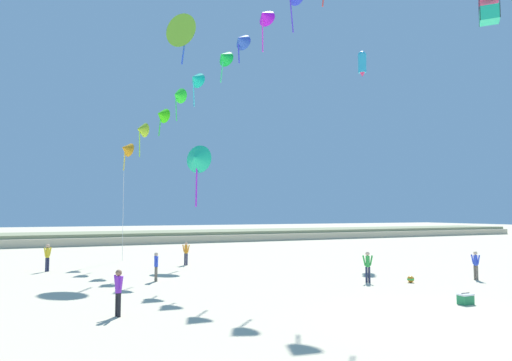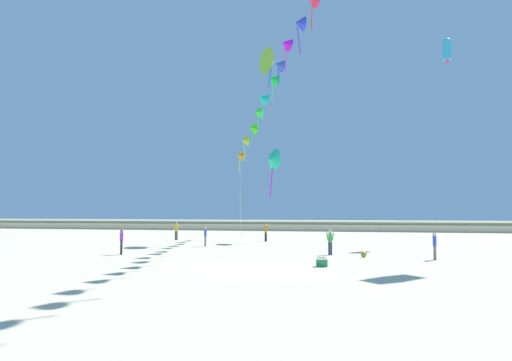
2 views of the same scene
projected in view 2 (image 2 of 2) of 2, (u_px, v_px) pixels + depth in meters
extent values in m
plane|color=beige|center=(258.00, 269.00, 22.21)|extent=(240.00, 240.00, 0.00)
cube|color=beige|center=(324.00, 227.00, 68.13)|extent=(120.00, 10.57, 0.90)
cube|color=gray|center=(324.00, 223.00, 68.17)|extent=(120.00, 8.98, 0.52)
cylinder|color=#282D4C|center=(329.00, 249.00, 29.32)|extent=(0.12, 0.12, 0.83)
cylinder|color=#282D4C|center=(331.00, 249.00, 29.23)|extent=(0.12, 0.12, 0.83)
cylinder|color=green|center=(330.00, 237.00, 29.32)|extent=(0.22, 0.22, 0.59)
cylinder|color=green|center=(327.00, 237.00, 29.44)|extent=(0.21, 0.16, 0.56)
cylinder|color=green|center=(333.00, 237.00, 29.21)|extent=(0.21, 0.16, 0.56)
sphere|color=beige|center=(330.00, 231.00, 29.35)|extent=(0.22, 0.22, 0.22)
cylinder|color=#282D4C|center=(177.00, 235.00, 44.50)|extent=(0.13, 0.13, 0.87)
cylinder|color=#282D4C|center=(175.00, 236.00, 44.42)|extent=(0.13, 0.13, 0.87)
cylinder|color=yellow|center=(176.00, 228.00, 44.51)|extent=(0.23, 0.23, 0.62)
cylinder|color=yellow|center=(178.00, 227.00, 44.61)|extent=(0.21, 0.20, 0.59)
cylinder|color=yellow|center=(174.00, 227.00, 44.41)|extent=(0.21, 0.20, 0.59)
sphere|color=tan|center=(176.00, 223.00, 44.54)|extent=(0.24, 0.24, 0.24)
cylinder|color=#726656|center=(435.00, 253.00, 26.38)|extent=(0.12, 0.12, 0.80)
cylinder|color=#726656|center=(435.00, 253.00, 26.24)|extent=(0.12, 0.12, 0.80)
cylinder|color=blue|center=(435.00, 241.00, 26.36)|extent=(0.21, 0.21, 0.56)
cylinder|color=blue|center=(434.00, 240.00, 26.54)|extent=(0.10, 0.20, 0.54)
cylinder|color=blue|center=(436.00, 241.00, 26.18)|extent=(0.10, 0.20, 0.54)
sphere|color=beige|center=(434.00, 234.00, 26.38)|extent=(0.22, 0.22, 0.22)
cylinder|color=#282D4C|center=(265.00, 237.00, 42.36)|extent=(0.12, 0.12, 0.83)
cylinder|color=#282D4C|center=(266.00, 237.00, 42.24)|extent=(0.12, 0.12, 0.83)
cylinder|color=orange|center=(266.00, 229.00, 42.34)|extent=(0.22, 0.22, 0.59)
cylinder|color=orange|center=(264.00, 229.00, 42.50)|extent=(0.20, 0.19, 0.56)
cylinder|color=orange|center=(267.00, 229.00, 42.20)|extent=(0.20, 0.19, 0.56)
sphere|color=tan|center=(266.00, 225.00, 42.37)|extent=(0.22, 0.22, 0.22)
cylinder|color=#726656|center=(205.00, 241.00, 36.40)|extent=(0.12, 0.12, 0.79)
cylinder|color=#726656|center=(206.00, 241.00, 36.54)|extent=(0.12, 0.12, 0.79)
cylinder|color=blue|center=(205.00, 233.00, 36.51)|extent=(0.21, 0.21, 0.56)
cylinder|color=blue|center=(205.00, 233.00, 36.34)|extent=(0.10, 0.19, 0.53)
cylinder|color=blue|center=(206.00, 232.00, 36.69)|extent=(0.10, 0.19, 0.53)
sphere|color=beige|center=(205.00, 228.00, 36.54)|extent=(0.21, 0.21, 0.21)
cylinder|color=black|center=(121.00, 248.00, 29.58)|extent=(0.12, 0.12, 0.84)
cylinder|color=black|center=(121.00, 248.00, 29.43)|extent=(0.12, 0.12, 0.84)
cylinder|color=purple|center=(122.00, 237.00, 29.55)|extent=(0.22, 0.22, 0.60)
cylinder|color=purple|center=(122.00, 236.00, 29.74)|extent=(0.15, 0.22, 0.57)
cylinder|color=purple|center=(121.00, 236.00, 29.37)|extent=(0.15, 0.22, 0.57)
sphere|color=#9E7051|center=(122.00, 231.00, 29.58)|extent=(0.23, 0.23, 0.23)
cone|color=orange|center=(240.00, 155.00, 47.96)|extent=(1.30, 1.39, 1.22)
cylinder|color=yellow|center=(240.00, 164.00, 48.03)|extent=(0.17, 0.10, 1.48)
cone|color=#9ECA25|center=(245.00, 140.00, 46.44)|extent=(1.08, 1.29, 1.11)
cylinder|color=#8EE539|center=(244.00, 152.00, 46.50)|extent=(0.15, 0.29, 1.86)
cone|color=#37E711|center=(252.00, 128.00, 44.69)|extent=(1.25, 1.36, 1.17)
cylinder|color=#39E543|center=(252.00, 137.00, 44.77)|extent=(0.23, 0.23, 1.38)
cone|color=#27EC2C|center=(258.00, 112.00, 43.24)|extent=(1.24, 1.33, 1.13)
cylinder|color=#39E566|center=(258.00, 123.00, 43.31)|extent=(0.15, 0.08, 1.65)
cone|color=#0FC6A7|center=(263.00, 99.00, 41.50)|extent=(1.33, 1.39, 1.20)
cylinder|color=#39D9E5|center=(262.00, 111.00, 41.57)|extent=(0.19, 0.21, 1.73)
cone|color=#11CA3C|center=(273.00, 80.00, 39.31)|extent=(1.38, 1.42, 1.22)
cylinder|color=#39E58A|center=(273.00, 91.00, 39.38)|extent=(0.21, 0.21, 1.52)
cone|color=blue|center=(279.00, 65.00, 38.03)|extent=(1.33, 1.40, 1.20)
cylinder|color=#393EE5|center=(278.00, 76.00, 38.12)|extent=(0.12, 0.15, 1.30)
cone|color=#BA14E5|center=(286.00, 44.00, 36.15)|extent=(1.39, 1.43, 1.23)
cylinder|color=#E539DF|center=(285.00, 60.00, 36.20)|extent=(0.17, 0.24, 2.04)
cone|color=blue|center=(300.00, 23.00, 34.51)|extent=(1.14, 1.31, 1.11)
cylinder|color=#5239E5|center=(299.00, 40.00, 34.56)|extent=(0.33, 0.16, 2.09)
cylinder|color=#E53E39|center=(312.00, 16.00, 32.61)|extent=(0.18, 0.27, 1.91)
cylinder|color=silver|center=(240.00, 195.00, 48.04)|extent=(0.10, 0.32, 8.95)
cone|color=#1DCB91|center=(272.00, 159.00, 42.32)|extent=(1.98, 2.05, 2.08)
cone|color=#BD2DE5|center=(272.00, 159.00, 42.32)|extent=(1.12, 1.15, 1.15)
cylinder|color=#BD2DE5|center=(272.00, 180.00, 42.19)|extent=(0.28, 0.50, 3.18)
cylinder|color=#2BAAD7|center=(447.00, 51.00, 40.68)|extent=(0.95, 0.97, 1.67)
sphere|color=#2BAAD7|center=(447.00, 42.00, 40.73)|extent=(0.77, 0.77, 0.77)
cone|color=#E52D66|center=(447.00, 61.00, 40.62)|extent=(0.85, 0.85, 0.58)
sphere|color=black|center=(447.00, 40.00, 40.75)|extent=(0.16, 0.16, 0.16)
cone|color=#7AC32D|center=(270.00, 61.00, 45.05)|extent=(2.50, 2.60, 2.67)
cone|color=blue|center=(270.00, 61.00, 45.05)|extent=(1.41, 1.47, 1.47)
cylinder|color=blue|center=(270.00, 76.00, 44.95)|extent=(0.36, 0.22, 2.14)
cube|color=#23844C|center=(322.00, 263.00, 23.15)|extent=(0.56, 0.40, 0.36)
cube|color=silver|center=(322.00, 259.00, 23.16)|extent=(0.58, 0.41, 0.06)
cylinder|color=black|center=(322.00, 258.00, 23.16)|extent=(0.45, 0.03, 0.03)
sphere|color=orange|center=(364.00, 254.00, 27.90)|extent=(0.36, 0.36, 0.36)
cylinder|color=green|center=(364.00, 254.00, 27.90)|extent=(0.36, 0.36, 0.09)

